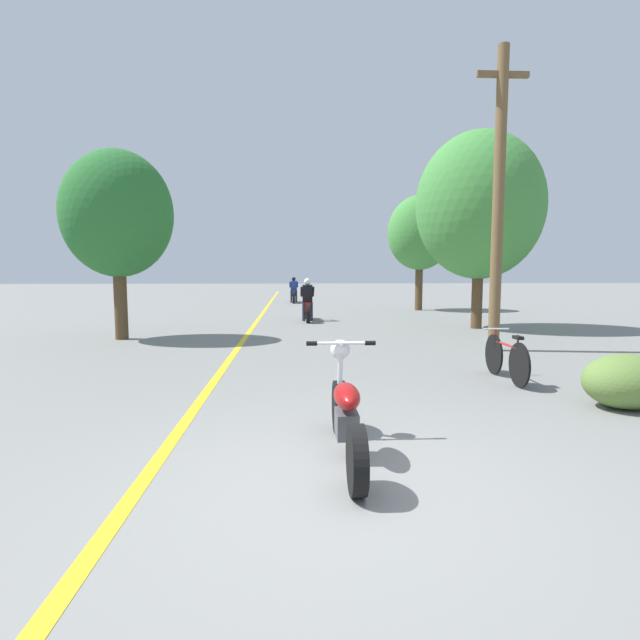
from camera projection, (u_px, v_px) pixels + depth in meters
The scene contains 11 objects.
ground_plane at pixel (348, 487), 4.06m from camera, with size 120.00×120.00×0.00m, color slate.
lane_stripe_center at pixel (256, 323), 16.52m from camera, with size 0.14×48.00×0.01m, color yellow.
utility_pole at pixel (498, 198), 10.59m from camera, with size 1.10×0.24×6.40m.
roadside_tree_right_near at pixel (480, 206), 14.69m from camera, with size 3.76×3.38×5.81m.
roadside_tree_right_far at pixel (420, 233), 21.47m from camera, with size 2.78×2.50×4.94m.
roadside_tree_left at pixel (117, 215), 12.38m from camera, with size 2.73×2.46×4.72m.
roadside_bush at pixel (627, 381), 6.33m from camera, with size 1.10×0.88×0.70m.
motorcycle_foreground at pixel (346, 413), 4.71m from camera, with size 0.72×2.10×1.03m.
motorcycle_rider_lead at pixel (307, 305), 17.18m from camera, with size 0.50×2.03×1.47m.
motorcycle_rider_far at pixel (294, 293), 26.73m from camera, with size 0.50×2.10×1.37m.
bicycle_parked at pixel (506, 358), 7.93m from camera, with size 0.44×1.63×0.79m.
Camera 1 is at (-0.43, -3.88, 1.76)m, focal length 28.00 mm.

